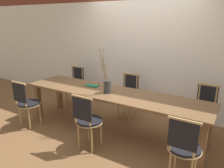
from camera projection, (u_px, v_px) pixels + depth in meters
The scene contains 11 objects.
ground_plane at pixel (112, 130), 4.02m from camera, with size 16.00×16.00×0.00m, color brown.
wall_rear at pixel (142, 37), 4.55m from camera, with size 12.00×0.06×3.20m.
dining_table at pixel (112, 97), 3.83m from camera, with size 3.37×0.80×0.74m.
chair_near_leftend at pixel (27, 102), 4.03m from camera, with size 0.42×0.42×0.91m.
chair_near_left at pixel (88, 119), 3.33m from camera, with size 0.42×0.42×0.91m.
chair_near_center at pixel (184, 146), 2.61m from camera, with size 0.42×0.42×0.91m.
chair_far_leftend at pixel (75, 84), 5.14m from camera, with size 0.42×0.42×0.91m.
chair_far_left at pixel (128, 94), 4.45m from camera, with size 0.42×0.42×0.91m.
chair_far_center at pixel (205, 109), 3.72m from camera, with size 0.42×0.42×0.91m.
vase_centerpiece at pixel (107, 86), 3.74m from camera, with size 0.22×0.18×0.78m.
book_stack at pixel (92, 86), 4.15m from camera, with size 0.26×0.16×0.02m.
Camera 1 is at (1.87, -3.09, 1.96)m, focal length 35.00 mm.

